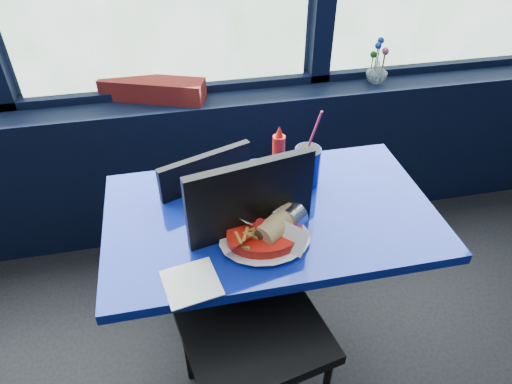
% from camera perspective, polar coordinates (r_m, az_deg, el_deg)
% --- Properties ---
extents(window_sill, '(5.00, 0.26, 0.80)m').
position_cam_1_polar(window_sill, '(2.55, -9.43, 3.21)').
color(window_sill, black).
rests_on(window_sill, ground).
extents(near_table, '(1.20, 0.70, 0.75)m').
position_cam_1_polar(near_table, '(1.80, 1.75, -6.86)').
color(near_table, black).
rests_on(near_table, ground).
extents(chair_near_front, '(0.55, 0.55, 1.03)m').
position_cam_1_polar(chair_near_front, '(1.62, -0.59, -12.05)').
color(chair_near_front, black).
rests_on(chair_near_front, ground).
extents(chair_near_back, '(0.52, 0.52, 0.89)m').
position_cam_1_polar(chair_near_back, '(2.04, -4.93, -2.56)').
color(chair_near_back, black).
rests_on(chair_near_back, ground).
extents(planter_box, '(0.53, 0.30, 0.10)m').
position_cam_1_polar(planter_box, '(2.35, -12.81, 12.42)').
color(planter_box, maroon).
rests_on(planter_box, window_sill).
extents(flower_vase, '(0.15, 0.15, 0.24)m').
position_cam_1_polar(flower_vase, '(2.54, 14.94, 14.58)').
color(flower_vase, silver).
rests_on(flower_vase, window_sill).
extents(food_basket, '(0.32, 0.32, 0.10)m').
position_cam_1_polar(food_basket, '(1.53, 1.35, -5.20)').
color(food_basket, red).
rests_on(food_basket, near_table).
extents(ketchup_bottle, '(0.05, 0.05, 0.19)m').
position_cam_1_polar(ketchup_bottle, '(1.85, 2.85, 5.33)').
color(ketchup_bottle, red).
rests_on(ketchup_bottle, near_table).
extents(soda_cup, '(0.10, 0.10, 0.34)m').
position_cam_1_polar(soda_cup, '(1.77, 6.40, 3.31)').
color(soda_cup, '#0D1B98').
rests_on(soda_cup, near_table).
extents(napkin, '(0.19, 0.19, 0.00)m').
position_cam_1_polar(napkin, '(1.44, -8.09, -11.17)').
color(napkin, white).
rests_on(napkin, near_table).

